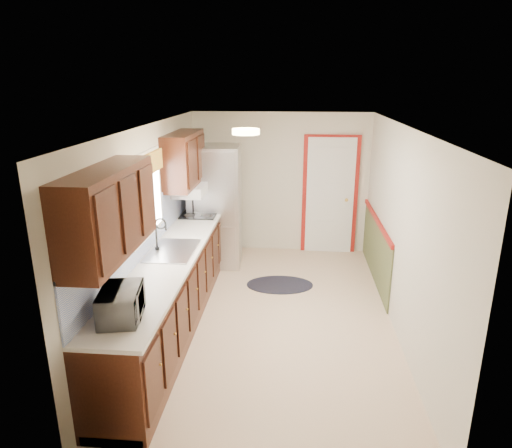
# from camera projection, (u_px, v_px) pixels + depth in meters

# --- Properties ---
(room_shell) EXTENTS (3.20, 5.20, 2.52)m
(room_shell) POSITION_uv_depth(u_px,v_px,m) (273.00, 228.00, 5.47)
(room_shell) COLOR beige
(room_shell) RESTS_ON ground
(kitchen_run) EXTENTS (0.63, 4.00, 2.20)m
(kitchen_run) POSITION_uv_depth(u_px,v_px,m) (168.00, 264.00, 5.41)
(kitchen_run) COLOR #34150B
(kitchen_run) RESTS_ON ground
(back_wall_trim) EXTENTS (1.12, 2.30, 2.08)m
(back_wall_trim) POSITION_uv_depth(u_px,v_px,m) (339.00, 206.00, 7.58)
(back_wall_trim) COLOR maroon
(back_wall_trim) RESTS_ON ground
(ceiling_fixture) EXTENTS (0.30, 0.30, 0.06)m
(ceiling_fixture) POSITION_uv_depth(u_px,v_px,m) (246.00, 132.00, 4.96)
(ceiling_fixture) COLOR #FFD88C
(ceiling_fixture) RESTS_ON room_shell
(microwave) EXTENTS (0.36, 0.53, 0.33)m
(microwave) POSITION_uv_depth(u_px,v_px,m) (121.00, 301.00, 3.86)
(microwave) COLOR white
(microwave) RESTS_ON kitchen_run
(refrigerator) EXTENTS (0.84, 0.82, 1.93)m
(refrigerator) POSITION_uv_depth(u_px,v_px,m) (215.00, 206.00, 7.33)
(refrigerator) COLOR #B7B7BC
(refrigerator) RESTS_ON ground
(rug) EXTENTS (1.02, 0.69, 0.01)m
(rug) POSITION_uv_depth(u_px,v_px,m) (280.00, 285.00, 6.74)
(rug) COLOR black
(rug) RESTS_ON ground
(cooktop) EXTENTS (0.53, 0.63, 0.02)m
(cooktop) POSITION_uv_depth(u_px,v_px,m) (200.00, 213.00, 6.98)
(cooktop) COLOR black
(cooktop) RESTS_ON kitchen_run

